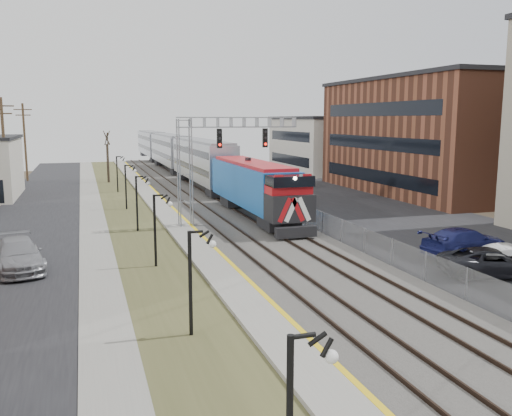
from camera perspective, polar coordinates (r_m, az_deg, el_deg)
name	(u,v)px	position (r m, az deg, el deg)	size (l,w,h in m)	color
street_west	(34,220)	(46.76, -22.36, -1.17)	(7.00, 120.00, 0.04)	black
sidewalk	(92,217)	(46.59, -16.85, -0.88)	(2.00, 120.00, 0.08)	gray
grass_median	(130,215)	(46.73, -13.17, -0.71)	(4.00, 120.00, 0.06)	#444625
platform	(165,212)	(47.03, -9.53, -0.42)	(2.00, 120.00, 0.24)	gray
ballast_bed	(222,209)	(47.99, -3.62, -0.14)	(8.00, 120.00, 0.20)	#595651
parking_lot	(344,204)	(52.20, 9.26, 0.44)	(16.00, 120.00, 0.04)	black
platform_edge	(175,210)	(47.14, -8.48, -0.21)	(0.24, 120.00, 0.01)	gold
track_near	(200,208)	(47.52, -5.96, -0.05)	(1.58, 120.00, 0.15)	#2D2119
track_far	(238,207)	(48.34, -1.89, 0.16)	(1.58, 120.00, 0.15)	#2D2119
train	(179,155)	(77.82, -8.13, 5.51)	(3.00, 85.85, 5.33)	#1558AC
signal_gantry	(208,152)	(39.95, -5.11, 5.87)	(9.00, 1.07, 8.15)	gray
lampposts	(154,230)	(30.01, -10.66, -2.32)	(0.14, 62.14, 4.00)	black
fence	(267,199)	(49.06, 1.14, 0.92)	(0.04, 120.00, 1.60)	gray
buildings_east	(498,137)	(56.42, 24.13, 6.83)	(16.00, 76.00, 15.00)	gray
bare_trees	(21,182)	(50.36, -23.53, 2.54)	(12.30, 42.30, 5.95)	#382D23
car_lot_c	(492,263)	(30.21, 23.61, -5.34)	(2.43, 5.26, 1.46)	black
car_lot_d	(464,243)	(34.07, 21.09, -3.42)	(2.31, 5.68, 1.65)	navy
car_lot_e	(292,196)	(52.24, 3.79, 1.23)	(1.50, 3.74, 1.27)	slate
car_lot_f	(292,199)	(50.38, 3.79, 0.97)	(1.42, 4.08, 1.34)	#0C3E0D
car_street_b	(18,255)	(31.54, -23.76, -4.59)	(2.29, 5.63, 1.63)	gray
car_lot_g	(266,187)	(58.86, 1.04, 2.25)	(1.71, 4.26, 1.45)	#B5270D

